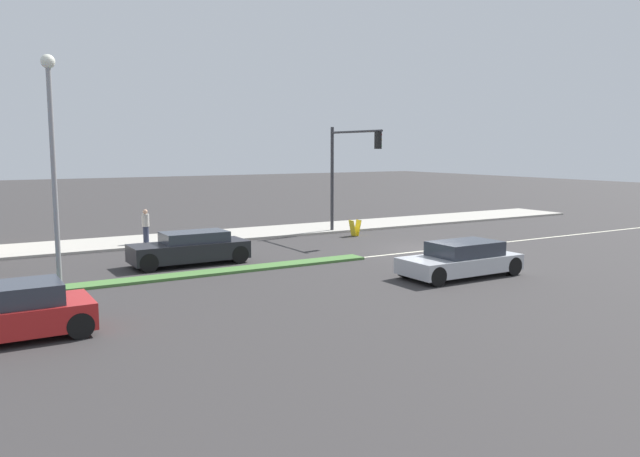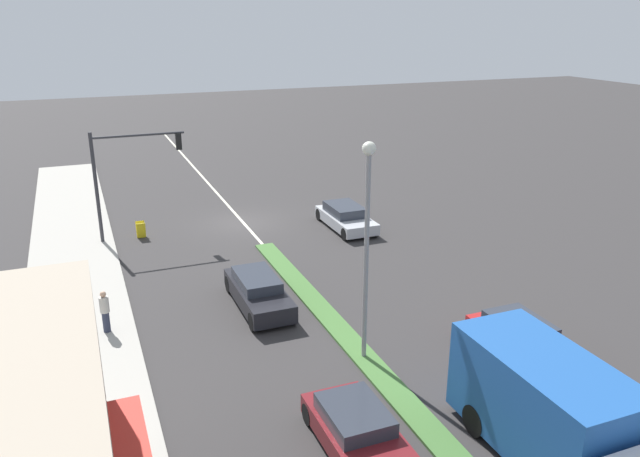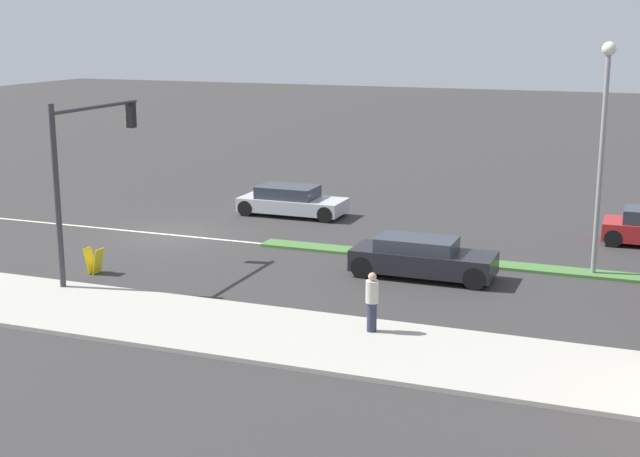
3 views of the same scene
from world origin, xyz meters
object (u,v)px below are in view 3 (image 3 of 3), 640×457
Objects in this scene: street_lamp at (603,129)px; pedestrian at (372,301)px; traffic_signal_main at (84,158)px; warning_aframe_sign at (94,261)px; sedan_dark at (422,258)px; sedan_silver at (291,201)px.

pedestrian is (8.00, -4.99, -3.82)m from street_lamp.
traffic_signal_main reaches higher than warning_aframe_sign.
traffic_signal_main is at bearing -68.45° from sedan_dark.
traffic_signal_main is at bearing -67.92° from street_lamp.
pedestrian is 5.81m from sedan_dark.
warning_aframe_sign is 0.19× the size of sedan_silver.
street_lamp is 8.80× the size of warning_aframe_sign.
warning_aframe_sign is at bearing -13.48° from sedan_silver.
street_lamp is at bearing 112.08° from traffic_signal_main.
warning_aframe_sign is (-2.40, -10.32, -0.53)m from pedestrian.
pedestrian reaches higher than sedan_silver.
traffic_signal_main is 3.52m from warning_aframe_sign.
warning_aframe_sign is at bearing -103.09° from pedestrian.
traffic_signal_main is 1.22× the size of sedan_dark.
sedan_dark is at bearing -178.28° from pedestrian.
sedan_silver is at bearing -133.45° from sedan_dark.
pedestrian reaches higher than sedan_dark.
pedestrian is 0.35× the size of sedan_dark.
sedan_dark is (-5.80, -0.17, -0.31)m from pedestrian.
sedan_dark is at bearing -66.92° from street_lamp.
warning_aframe_sign is at bearing -158.36° from traffic_signal_main.
street_lamp reaches higher than sedan_silver.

